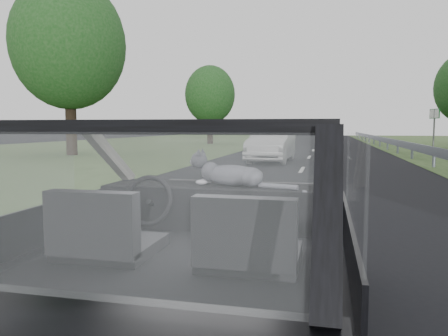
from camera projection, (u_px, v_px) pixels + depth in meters
The scene contains 10 objects.
subject_car at pixel (190, 245), 2.57m from camera, with size 1.80×4.00×1.45m, color black.
dashboard at pixel (216, 206), 3.16m from camera, with size 1.58×0.45×0.30m, color black.
driver_seat at pixel (103, 227), 2.36m from camera, with size 0.50×0.72×0.42m, color black.
passenger_seat at pixel (248, 235), 2.18m from camera, with size 0.50×0.72×0.42m, color black.
steering_wheel at pixel (148, 201), 2.96m from camera, with size 0.36×0.36×0.04m, color black.
cat at pixel (232, 174), 3.09m from camera, with size 0.58×0.18×0.26m, color gray.
other_car at pixel (272, 145), 17.55m from camera, with size 1.68×4.24×1.40m, color silver.
highway_sign at pixel (434, 129), 27.25m from camera, with size 0.10×1.01×2.52m, color #126B25.
tree_5 at pixel (69, 70), 21.27m from camera, with size 5.48×5.48×8.31m, color #134113, non-canonical shape.
tree_6 at pixel (210, 106), 35.58m from camera, with size 4.08×4.08×6.18m, color #134113, non-canonical shape.
Camera 1 is at (0.77, -2.40, 1.42)m, focal length 35.00 mm.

